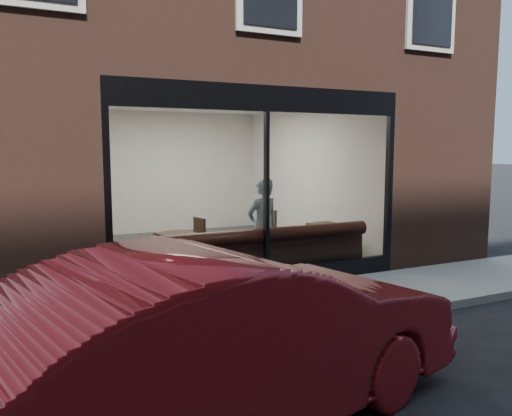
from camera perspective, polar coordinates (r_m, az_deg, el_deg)
name	(u,v)px	position (r m, az deg, el deg)	size (l,w,h in m)	color
ground	(339,327)	(6.51, 9.43, -13.29)	(120.00, 120.00, 0.00)	black
sidewalk_near	(299,304)	(7.31, 4.90, -10.91)	(40.00, 2.00, 0.01)	gray
kerb_near	(341,324)	(6.45, 9.70, -12.92)	(40.00, 0.10, 0.12)	gray
host_building_pier_left	(10,176)	(13.03, -26.26, 3.35)	(2.50, 12.00, 3.20)	brown
host_building_pier_right	(291,170)	(14.91, 3.98, 4.38)	(2.50, 12.00, 3.20)	brown
host_building_backfill	(142,168)	(16.41, -12.85, 4.44)	(5.00, 6.00, 3.20)	brown
cafe_floor	(206,252)	(10.84, -5.78, -4.98)	(6.00, 6.00, 0.00)	#2D2D30
cafe_ceiling	(204,102)	(10.65, -5.99, 11.96)	(6.00, 6.00, 0.00)	white
cafe_wall_back	(167,172)	(13.48, -10.10, 4.03)	(5.00, 5.00, 0.00)	silver
cafe_wall_left	(81,182)	(10.09, -19.37, 2.86)	(6.00, 6.00, 0.00)	silver
cafe_wall_right	(306,176)	(11.69, 5.74, 3.70)	(6.00, 6.00, 0.00)	silver
storefront_kick	(266,278)	(8.15, 1.18, -7.95)	(5.00, 0.10, 0.30)	black
storefront_header	(267,98)	(7.92, 1.23, 12.41)	(5.00, 0.10, 0.40)	black
storefront_mullion	(266,191)	(7.91, 1.21, 1.90)	(0.06, 0.10, 2.50)	black
storefront_glass	(267,192)	(7.89, 1.30, 1.88)	(4.80, 4.80, 0.00)	white
banquette	(256,268)	(8.48, -0.02, -6.84)	(4.00, 0.55, 0.45)	#331212
person	(263,228)	(8.67, 0.76, -2.24)	(0.63, 0.41, 1.72)	#95B5CA
cafe_table_left	(176,234)	(8.86, -9.17, -2.94)	(0.57, 0.57, 0.04)	black
cafe_table_right	(325,225)	(9.92, 7.91, -1.88)	(0.55, 0.55, 0.04)	black
cafe_chair_left	(191,257)	(9.35, -7.44, -5.52)	(0.38, 0.38, 0.04)	black
cafe_chair_right	(263,244)	(10.49, 0.78, -4.12)	(0.41, 0.41, 0.04)	black
wall_poster	(82,177)	(10.27, -19.27, 3.33)	(0.02, 0.57, 0.77)	white
parked_car	(221,340)	(4.05, -3.97, -14.84)	(1.56, 4.46, 1.47)	maroon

